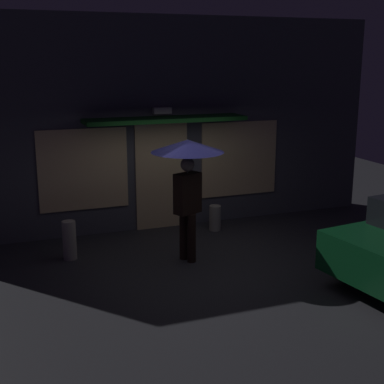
{
  "coord_description": "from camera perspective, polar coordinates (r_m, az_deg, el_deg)",
  "views": [
    {
      "loc": [
        -3.24,
        -8.24,
        3.47
      ],
      "look_at": [
        -0.08,
        0.18,
        1.23
      ],
      "focal_mm": 50.62,
      "sensor_mm": 36.0,
      "label": 1
    }
  ],
  "objects": [
    {
      "name": "ground_plane",
      "position": [
        9.51,
        0.85,
        -7.43
      ],
      "size": [
        18.0,
        18.0,
        0.0
      ],
      "primitive_type": "plane",
      "color": "#2D2D33"
    },
    {
      "name": "building_facade",
      "position": [
        11.14,
        -3.52,
        7.03
      ],
      "size": [
        9.59,
        1.0,
        4.3
      ],
      "color": "#4C4C56",
      "rests_on": "ground"
    },
    {
      "name": "sidewalk_bollard",
      "position": [
        11.17,
        2.44,
        -2.75
      ],
      "size": [
        0.24,
        0.24,
        0.52
      ],
      "primitive_type": "cylinder",
      "color": "#9E998E",
      "rests_on": "ground"
    },
    {
      "name": "sidewalk_bollard_2",
      "position": [
        9.79,
        -12.79,
        -4.98
      ],
      "size": [
        0.24,
        0.24,
        0.7
      ],
      "primitive_type": "cylinder",
      "color": "#B2A899",
      "rests_on": "ground"
    },
    {
      "name": "person_with_umbrella",
      "position": [
        9.13,
        -0.48,
        3.09
      ],
      "size": [
        1.24,
        1.24,
        2.14
      ],
      "rotation": [
        0.0,
        0.0,
        0.41
      ],
      "color": "black",
      "rests_on": "ground"
    }
  ]
}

